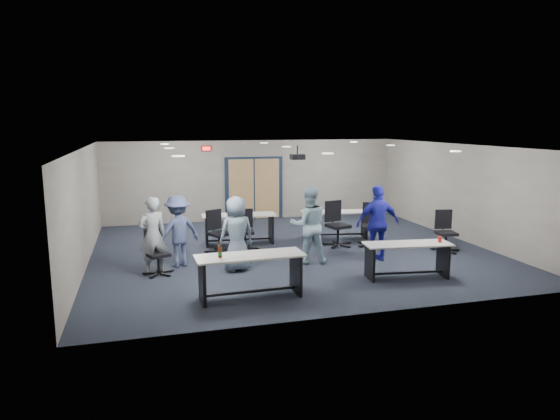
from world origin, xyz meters
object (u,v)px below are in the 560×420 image
object	(u,v)px
table_front_left	(250,268)
chair_back_c	(338,224)
chair_loose_left	(158,253)
person_lightblue	(309,225)
person_gray	(152,235)
table_front_right	(408,254)
table_back_right	(335,220)
table_back_left	(239,224)
chair_back_a	(219,232)
person_navy	(378,223)
chair_back_b	(245,230)
chair_loose_right	(446,232)
person_plaid	(237,234)
person_back	(178,231)
chair_back_d	(372,225)

from	to	relation	value
table_front_left	chair_back_c	world-z (taller)	chair_back_c
chair_loose_left	person_lightblue	xyz separation A→B (m)	(3.47, 0.04, 0.42)
chair_loose_left	person_gray	world-z (taller)	person_gray
chair_loose_left	table_front_right	bearing A→B (deg)	-39.91
table_back_right	person_lightblue	bearing A→B (deg)	-114.73
table_back_left	person_lightblue	world-z (taller)	person_lightblue
chair_back_a	person_navy	xyz separation A→B (m)	(3.57, -1.70, 0.37)
table_front_right	chair_back_a	world-z (taller)	chair_back_a
table_back_right	chair_loose_left	bearing A→B (deg)	-145.34
chair_loose_left	chair_back_b	bearing A→B (deg)	13.08
chair_back_c	table_front_right	bearing A→B (deg)	-94.89
table_front_left	chair_back_b	distance (m)	3.61
chair_loose_right	person_lightblue	world-z (taller)	person_lightblue
table_back_right	person_navy	size ratio (longest dim) A/B	1.10
person_plaid	chair_loose_left	bearing A→B (deg)	-18.00
chair_back_b	person_gray	distance (m)	2.80
person_lightblue	chair_loose_left	bearing A→B (deg)	7.74
chair_back_c	person_back	xyz separation A→B (m)	(-4.28, -0.81, 0.23)
table_front_right	chair_back_b	xyz separation A→B (m)	(-2.89, 3.23, 0.01)
table_back_left	chair_loose_right	distance (m)	5.47
person_back	chair_back_b	bearing A→B (deg)	-173.24
chair_back_d	person_lightblue	world-z (taller)	person_lightblue
chair_back_b	person_back	distance (m)	2.09
person_gray	table_back_left	bearing A→B (deg)	-155.72
table_back_left	chair_back_b	world-z (taller)	chair_back_b
person_lightblue	table_back_left	bearing A→B (deg)	-55.05
table_front_right	chair_back_a	bearing A→B (deg)	146.34
chair_back_b	chair_loose_right	xyz separation A→B (m)	(4.95, -1.57, 0.01)
table_front_left	table_back_right	distance (m)	5.42
chair_back_b	chair_loose_left	distance (m)	2.78
table_back_left	table_back_right	distance (m)	2.80
table_front_right	table_back_left	world-z (taller)	table_front_right
person_plaid	person_navy	bearing A→B (deg)	164.90
chair_back_d	person_plaid	bearing A→B (deg)	-140.08
person_navy	person_back	size ratio (longest dim) A/B	1.10
chair_loose_left	person_plaid	bearing A→B (deg)	-26.69
person_gray	chair_back_d	bearing A→B (deg)	170.42
table_front_right	person_back	size ratio (longest dim) A/B	1.15
table_front_right	chair_back_d	distance (m)	2.76
chair_loose_right	person_plaid	size ratio (longest dim) A/B	0.63
chair_back_d	person_back	bearing A→B (deg)	-151.63
chair_back_b	person_gray	xyz separation A→B (m)	(-2.36, -1.48, 0.33)
chair_back_a	chair_loose_left	xyz separation A→B (m)	(-1.57, -1.50, -0.05)
chair_back_c	chair_loose_left	xyz separation A→B (m)	(-4.76, -1.37, -0.11)
chair_back_a	person_lightblue	xyz separation A→B (m)	(1.90, -1.46, 0.37)
table_back_right	person_navy	distance (m)	2.51
table_front_left	chair_back_b	bearing A→B (deg)	78.20
person_plaid	person_lightblue	world-z (taller)	person_lightblue
table_back_left	chair_loose_left	bearing A→B (deg)	-129.53
chair_back_c	chair_back_d	world-z (taller)	chair_back_c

